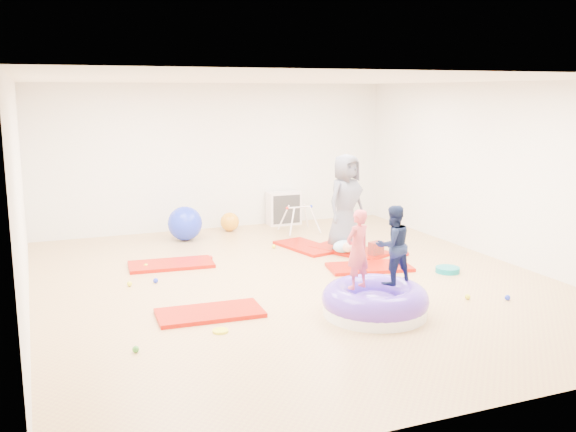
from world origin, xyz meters
name	(u,v)px	position (x,y,z in m)	size (l,w,h in m)	color
room	(296,184)	(0.00, 0.00, 1.40)	(7.01, 8.01, 2.81)	tan
gym_mat_front_left	(210,313)	(-1.48, -0.85, 0.03)	(1.26, 0.63, 0.05)	#AC1C01
gym_mat_mid_left	(171,264)	(-1.46, 1.51, 0.03)	(1.28, 0.64, 0.05)	#AC1C01
gym_mat_center_back	(306,247)	(0.94, 1.78, 0.02)	(1.20, 0.60, 0.05)	#AC1C01
gym_mat_right	(369,267)	(1.30, 0.23, 0.03)	(1.25, 0.62, 0.05)	#AC1C01
gym_mat_rear_right	(350,250)	(1.51, 1.26, 0.03)	(1.30, 0.65, 0.05)	#AC1C01
inflatable_cushion	(375,302)	(0.37, -1.59, 0.16)	(1.29, 1.29, 0.41)	white
child_pink	(358,245)	(0.18, -1.47, 0.85)	(0.35, 0.23, 0.96)	#E54E57
child_navy	(393,241)	(0.66, -1.47, 0.86)	(0.48, 0.37, 0.98)	#141F42
adult_caregiver	(346,202)	(1.45, 1.33, 0.85)	(0.78, 0.50, 1.59)	#5A5B68
infant	(344,247)	(1.29, 1.05, 0.16)	(0.35, 0.36, 0.21)	#A2CCE9
ball_pit_balls	(281,274)	(-0.09, 0.35, 0.04)	(4.82, 3.80, 0.07)	#1D30D6
exercise_ball_blue	(185,223)	(-0.85, 3.15, 0.31)	(0.62, 0.62, 0.62)	#1D30D6
exercise_ball_orange	(230,222)	(0.12, 3.60, 0.18)	(0.36, 0.36, 0.36)	orange
infant_play_gym	(299,215)	(1.31, 2.96, 0.34)	(0.66, 0.63, 0.51)	white
cube_shelf	(284,208)	(1.32, 3.79, 0.33)	(0.67, 0.33, 0.67)	white
balance_disc	(447,270)	(2.29, -0.38, 0.04)	(0.36, 0.36, 0.08)	#077E83
backpack	(376,250)	(1.72, 0.76, 0.13)	(0.23, 0.14, 0.27)	red
yellow_toy	(220,331)	(-1.52, -1.44, 0.01)	(0.18, 0.18, 0.03)	yellow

